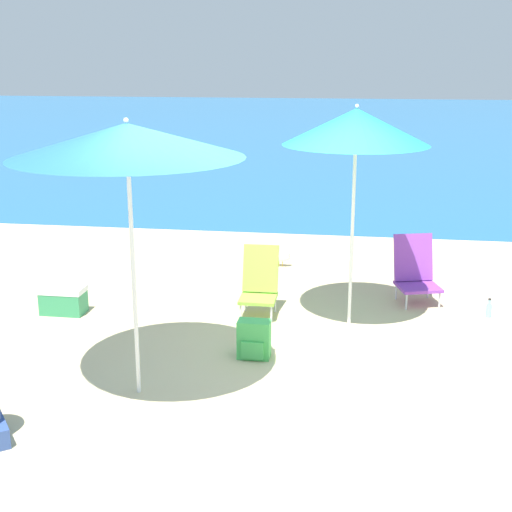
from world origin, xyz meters
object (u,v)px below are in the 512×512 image
Objects in this scene: beach_chair_lime at (260,282)px; beach_umbrella_teal at (356,127)px; beach_chair_purple at (415,271)px; cooler_box at (63,300)px; beach_umbrella_blue at (127,141)px; water_bottle at (489,310)px; seagull at (281,257)px; backpack_green at (254,340)px.

beach_umbrella_teal is at bearing -10.08° from beach_chair_lime.
cooler_box is at bearing 178.89° from beach_chair_purple.
beach_chair_purple is (2.51, 2.85, -1.81)m from beach_umbrella_blue.
beach_chair_purple is at bearing 149.77° from water_bottle.
beach_umbrella_teal is (1.77, 1.96, -0.05)m from beach_umbrella_blue.
beach_umbrella_teal is at bearing -146.12° from beach_chair_purple.
seagull is at bearing 88.53° from beach_chair_lime.
beach_chair_lime is at bearing 8.70° from cooler_box.
beach_chair_purple is 4.12m from cooler_box.
seagull is at bearing 146.96° from water_bottle.
beach_chair_lime reaches higher than backpack_green.
cooler_box is (-3.22, -0.17, -1.98)m from beach_umbrella_teal.
beach_umbrella_blue is at bearing -110.12° from beach_chair_lime.
beach_chair_lime is 2.85× the size of seagull.
beach_chair_purple reaches higher than beach_chair_lime.
beach_chair_purple is at bearing 21.46° from beach_chair_lime.
water_bottle is 0.82× the size of seagull.
beach_chair_purple is at bearing 14.92° from cooler_box.
backpack_green is 3.15m from seagull.
beach_umbrella_blue reaches higher than beach_chair_purple.
beach_umbrella_blue is at bearing -132.06° from beach_umbrella_teal.
beach_umbrella_blue is 2.99× the size of beach_chair_purple.
beach_chair_purple is at bearing 48.54° from beach_umbrella_blue.
water_bottle is at bearing 15.39° from beach_umbrella_teal.
beach_umbrella_blue is 6.23× the size of backpack_green.
seagull is (-1.74, 1.19, -0.23)m from beach_chair_purple.
beach_chair_purple is 1.03× the size of beach_chair_lime.
beach_umbrella_blue is at bearing -147.49° from beach_chair_purple.
beach_umbrella_teal reaches higher than cooler_box.
beach_umbrella_blue is 3.07m from cooler_box.
backpack_green is 0.76× the size of cooler_box.
seagull is at bearing 129.71° from beach_chair_purple.
cooler_box reaches higher than seagull.
beach_umbrella_teal is 3.79m from cooler_box.
beach_umbrella_blue is 4.58m from seagull.
cooler_box is at bearing -172.89° from water_bottle.
beach_umbrella_teal reaches higher than seagull.
seagull is at bearing 79.17° from beach_umbrella_blue.
beach_chair_lime is at bearing 70.63° from beach_umbrella_blue.
beach_chair_purple is 3.57× the size of water_bottle.
backpack_green reaches higher than cooler_box.
beach_chair_purple reaches higher than backpack_green.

